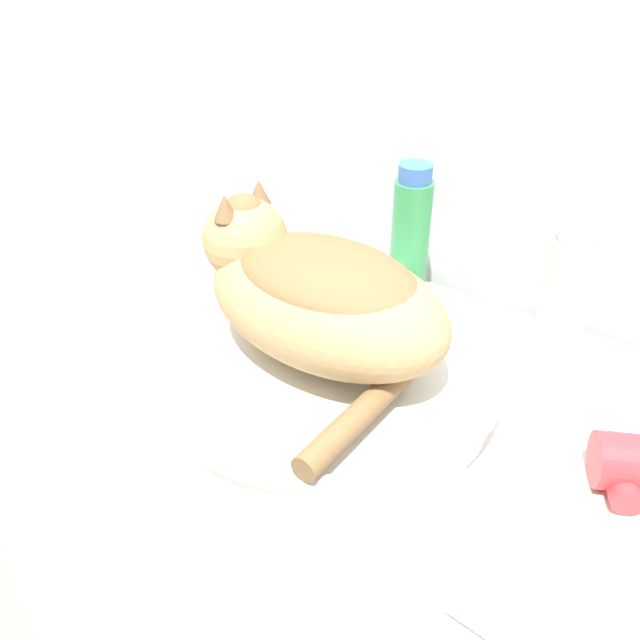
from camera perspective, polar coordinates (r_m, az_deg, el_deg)
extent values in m
cube|color=silver|center=(0.98, 14.32, 24.59)|extent=(8.00, 0.05, 2.40)
cube|color=white|center=(1.15, 1.74, -20.72)|extent=(1.01, 0.54, 0.81)
cylinder|color=silver|center=(0.82, 0.47, -4.46)|extent=(0.41, 0.41, 0.05)
torus|color=silver|center=(0.81, 0.48, -3.17)|extent=(0.43, 0.43, 0.02)
ellipsoid|color=tan|center=(0.77, 0.51, 1.38)|extent=(0.32, 0.21, 0.13)
ellipsoid|color=brown|center=(0.75, 0.52, 3.73)|extent=(0.24, 0.17, 0.06)
sphere|color=tan|center=(0.82, -6.32, 6.79)|extent=(0.10, 0.10, 0.10)
sphere|color=brown|center=(0.81, -6.45, 8.58)|extent=(0.06, 0.06, 0.06)
cone|color=brown|center=(0.82, -5.15, 10.70)|extent=(0.03, 0.03, 0.03)
cone|color=brown|center=(0.78, -8.00, 9.39)|extent=(0.03, 0.03, 0.03)
cylinder|color=brown|center=(0.69, 3.18, -8.15)|extent=(0.03, 0.18, 0.03)
cylinder|color=silver|center=(1.01, -8.06, 3.37)|extent=(0.04, 0.04, 0.06)
cylinder|color=silver|center=(0.94, -6.81, 5.30)|extent=(0.12, 0.06, 0.08)
cylinder|color=silver|center=(0.98, -8.33, 6.44)|extent=(0.06, 0.06, 0.06)
cylinder|color=#338C4C|center=(0.98, 7.56, 6.49)|extent=(0.05, 0.05, 0.18)
cylinder|color=#3866AD|center=(0.94, 8.03, 12.17)|extent=(0.05, 0.05, 0.02)
cylinder|color=silver|center=(0.92, 19.94, 1.86)|extent=(0.06, 0.06, 0.16)
sphere|color=white|center=(0.87, 21.09, 7.09)|extent=(0.06, 0.06, 0.06)
cylinder|color=#C63338|center=(0.77, 23.80, -11.61)|extent=(0.07, 0.09, 0.03)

